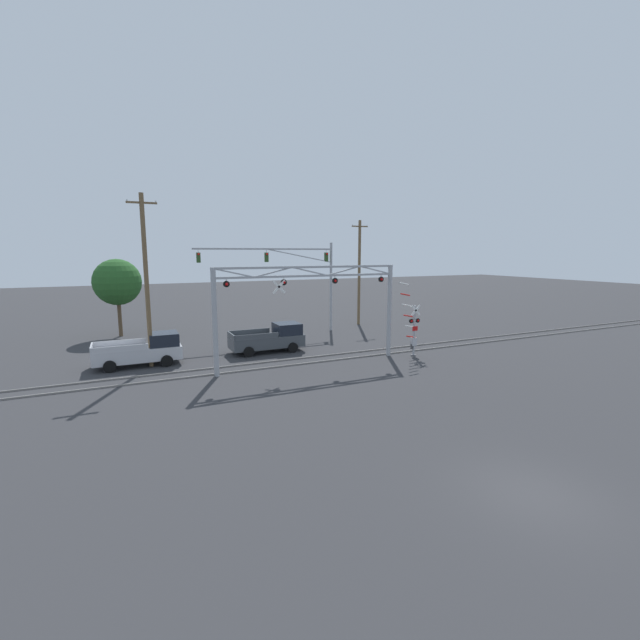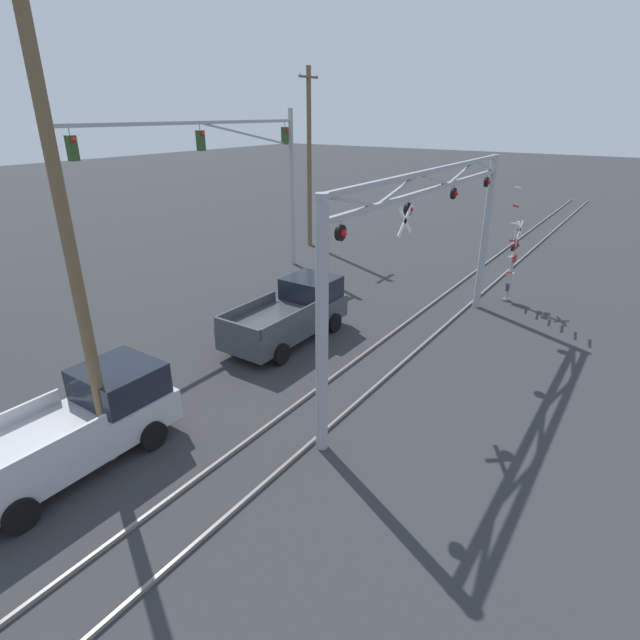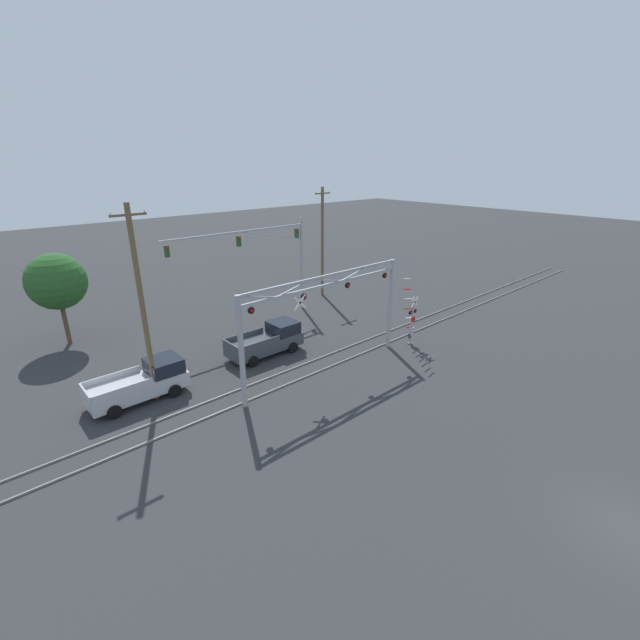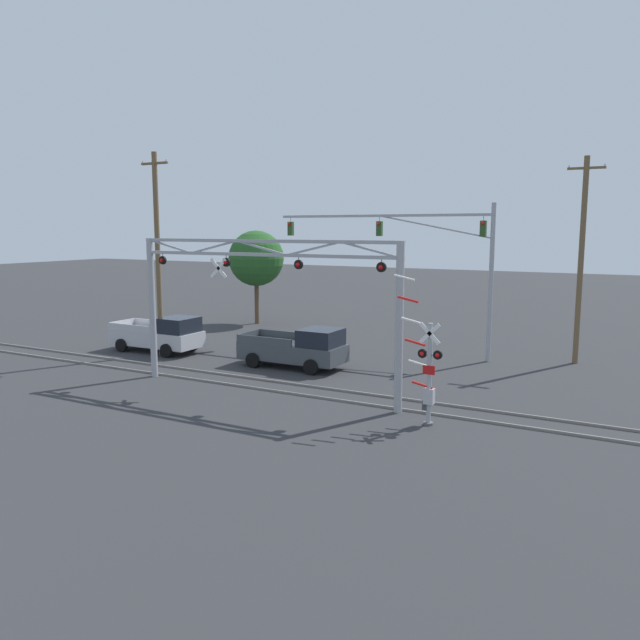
{
  "view_description": "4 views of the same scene",
  "coord_description": "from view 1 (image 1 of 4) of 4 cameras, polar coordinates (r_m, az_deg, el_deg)",
  "views": [
    {
      "loc": [
        -11.06,
        -8.19,
        7.34
      ],
      "look_at": [
        0.22,
        15.87,
        3.13
      ],
      "focal_mm": 24.0,
      "sensor_mm": 36.0,
      "label": 1
    },
    {
      "loc": [
        -14.99,
        10.88,
        8.08
      ],
      "look_at": [
        -2.12,
        19.72,
        1.53
      ],
      "focal_mm": 28.0,
      "sensor_mm": 36.0,
      "label": 2
    },
    {
      "loc": [
        -16.75,
        -1.33,
        12.98
      ],
      "look_at": [
        1.85,
        19.58,
        2.37
      ],
      "focal_mm": 24.0,
      "sensor_mm": 36.0,
      "label": 3
    },
    {
      "loc": [
        14.48,
        -4.69,
        6.92
      ],
      "look_at": [
        2.24,
        17.89,
        3.16
      ],
      "focal_mm": 35.0,
      "sensor_mm": 36.0,
      "label": 4
    }
  ],
  "objects": [
    {
      "name": "utility_pole_left",
      "position": [
        29.32,
        -22.14,
        5.01
      ],
      "size": [
        1.8,
        0.28,
        10.97
      ],
      "color": "brown",
      "rests_on": "ground_plane"
    },
    {
      "name": "background_tree_beyond_span",
      "position": [
        41.31,
        -25.42,
        4.57
      ],
      "size": [
        4.03,
        4.03,
        6.81
      ],
      "color": "brown",
      "rests_on": "ground_plane"
    },
    {
      "name": "rail_track_near",
      "position": [
        28.63,
        -1.52,
        -5.76
      ],
      "size": [
        80.0,
        0.08,
        0.1
      ],
      "primitive_type": "cube",
      "color": "gray",
      "rests_on": "ground_plane"
    },
    {
      "name": "crossing_signal_mast",
      "position": [
        31.0,
        12.3,
        -1.36
      ],
      "size": [
        1.84,
        0.35,
        5.33
      ],
      "color": "#9EA0A5",
      "rests_on": "ground_plane"
    },
    {
      "name": "pickup_truck_lead",
      "position": [
        32.17,
        -6.58,
        -2.46
      ],
      "size": [
        5.4,
        2.35,
        2.07
      ],
      "color": "#3D4247",
      "rests_on": "ground_plane"
    },
    {
      "name": "rail_track_far",
      "position": [
        29.91,
        -2.63,
        -5.12
      ],
      "size": [
        80.0,
        0.08,
        0.1
      ],
      "primitive_type": "cube",
      "color": "gray",
      "rests_on": "ground_plane"
    },
    {
      "name": "utility_pole_right",
      "position": [
        43.75,
        5.25,
        6.42
      ],
      "size": [
        1.8,
        0.28,
        10.51
      ],
      "color": "brown",
      "rests_on": "ground_plane"
    },
    {
      "name": "pickup_truck_following",
      "position": [
        30.41,
        -22.53,
        -3.76
      ],
      "size": [
        5.39,
        2.35,
        2.07
      ],
      "color": "#B7B7BC",
      "rests_on": "ground_plane"
    },
    {
      "name": "ground_plane",
      "position": [
        15.6,
        26.5,
        -20.07
      ],
      "size": [
        200.0,
        200.0,
        0.0
      ],
      "primitive_type": "plane",
      "color": "#303033"
    },
    {
      "name": "crossing_gantry",
      "position": [
        27.6,
        -1.34,
        2.53
      ],
      "size": [
        12.58,
        0.31,
        6.49
      ],
      "color": "#9EA0A5",
      "rests_on": "ground_plane"
    },
    {
      "name": "traffic_signal_span",
      "position": [
        38.97,
        -2.61,
        6.64
      ],
      "size": [
        12.68,
        0.39,
        8.24
      ],
      "color": "#9EA0A5",
      "rests_on": "ground_plane"
    }
  ]
}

